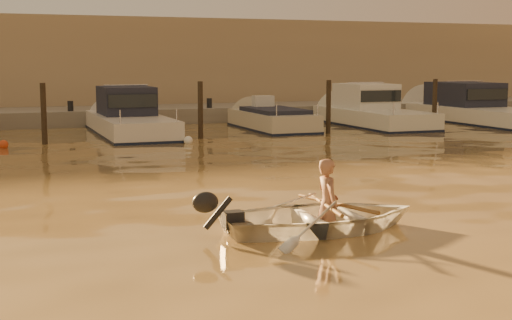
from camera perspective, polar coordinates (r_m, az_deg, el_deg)
name	(u,v)px	position (r m, az deg, el deg)	size (l,w,h in m)	color
ground_plane	(432,217)	(12.84, 13.90, -4.41)	(160.00, 160.00, 0.00)	olive
dinghy	(322,217)	(11.47, 5.28, -4.58)	(2.31, 3.23, 0.67)	silver
person	(328,204)	(11.46, 5.76, -3.50)	(0.53, 0.35, 1.45)	#9C664E
outboard_motor	(232,220)	(10.95, -1.95, -4.79)	(0.90, 0.40, 0.70)	black
oar_port	(336,204)	(11.53, 6.44, -3.49)	(0.06, 0.06, 2.10)	brown
oar_starboard	(325,204)	(11.44, 5.53, -3.55)	(0.06, 0.06, 2.10)	brown
moored_boat_2	(130,118)	(26.84, -10.06, 3.36)	(2.33, 7.80, 1.75)	silver
moored_boat_3	(272,124)	(28.46, 1.31, 2.92)	(2.05, 5.92, 0.95)	beige
moored_boat_4	(373,111)	(30.43, 9.36, 3.89)	(2.44, 7.46, 1.75)	silver
moored_boat_5	(475,108)	(33.32, 17.15, 3.99)	(2.79, 9.17, 1.75)	silver
piling_1	(44,117)	(24.24, -16.61, 3.33)	(0.18, 0.18, 2.20)	#2D2319
piling_2	(200,113)	(25.16, -4.47, 3.79)	(0.18, 0.18, 2.20)	#2D2319
piling_3	(328,109)	(26.98, 5.81, 4.05)	(0.18, 0.18, 2.20)	#2D2319
piling_4	(434,107)	(29.36, 14.09, 4.16)	(0.18, 0.18, 2.20)	#2D2319
fender_b	(3,145)	(23.68, -19.55, 1.16)	(0.30, 0.30, 0.30)	#C53E17
fender_c	(188,141)	(23.61, -5.45, 1.56)	(0.30, 0.30, 0.30)	white
fender_d	(283,132)	(26.56, 2.18, 2.29)	(0.30, 0.30, 0.30)	#CA5917
fender_e	(390,130)	(27.71, 10.68, 2.39)	(0.30, 0.30, 0.30)	silver
quay	(158,118)	(32.71, -7.87, 3.36)	(52.00, 4.00, 1.00)	gray
waterfront_building	(133,67)	(38.00, -9.78, 7.33)	(46.00, 7.00, 4.80)	#9E8466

